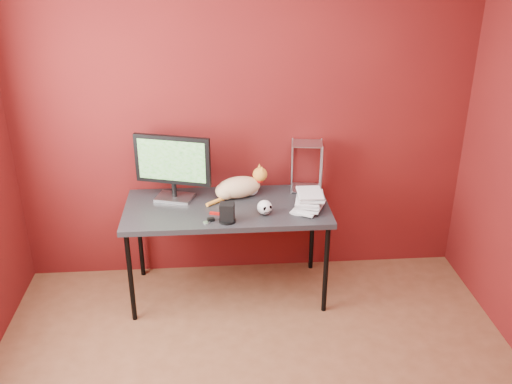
{
  "coord_description": "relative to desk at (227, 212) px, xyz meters",
  "views": [
    {
      "loc": [
        -0.22,
        -2.4,
        2.58
      ],
      "look_at": [
        0.05,
        1.15,
        0.96
      ],
      "focal_mm": 40.0,
      "sensor_mm": 36.0,
      "label": 1
    }
  ],
  "objects": [
    {
      "name": "washer",
      "position": [
        -0.15,
        -0.26,
        0.05
      ],
      "size": [
        0.05,
        0.05,
        0.0
      ],
      "primitive_type": "cylinder",
      "color": "#A6A7AB",
      "rests_on": "desk"
    },
    {
      "name": "cat",
      "position": [
        0.1,
        0.15,
        0.13
      ],
      "size": [
        0.47,
        0.3,
        0.24
      ],
      "rotation": [
        0.0,
        0.0,
        0.26
      ],
      "color": "orange",
      "rests_on": "desk"
    },
    {
      "name": "monitor",
      "position": [
        -0.39,
        0.15,
        0.33
      ],
      "size": [
        0.56,
        0.26,
        0.5
      ],
      "rotation": [
        0.0,
        0.0,
        -0.3
      ],
      "color": "#A6A7AB",
      "rests_on": "desk"
    },
    {
      "name": "room",
      "position": [
        0.15,
        -1.37,
        0.75
      ],
      "size": [
        3.52,
        3.52,
        2.61
      ],
      "color": "brown",
      "rests_on": "ground"
    },
    {
      "name": "skull_mug",
      "position": [
        0.26,
        -0.16,
        0.1
      ],
      "size": [
        0.11,
        0.12,
        0.1
      ],
      "rotation": [
        0.0,
        0.0,
        0.38
      ],
      "color": "white",
      "rests_on": "desk"
    },
    {
      "name": "black_gadget",
      "position": [
        -0.12,
        -0.23,
        0.06
      ],
      "size": [
        0.06,
        0.04,
        0.02
      ],
      "primitive_type": "cube",
      "rotation": [
        0.0,
        0.0,
        0.29
      ],
      "color": "black",
      "rests_on": "desk"
    },
    {
      "name": "speaker",
      "position": [
        -0.0,
        -0.25,
        0.11
      ],
      "size": [
        0.12,
        0.12,
        0.14
      ],
      "rotation": [
        0.0,
        0.0,
        -0.14
      ],
      "color": "black",
      "rests_on": "desk"
    },
    {
      "name": "wire_rack",
      "position": [
        0.63,
        0.26,
        0.24
      ],
      "size": [
        0.25,
        0.21,
        0.39
      ],
      "rotation": [
        0.0,
        0.0,
        -0.13
      ],
      "color": "#A6A7AB",
      "rests_on": "desk"
    },
    {
      "name": "book_stack",
      "position": [
        0.51,
        -0.06,
        0.76
      ],
      "size": [
        0.27,
        0.29,
        1.41
      ],
      "rotation": [
        0.0,
        0.0,
        -0.33
      ],
      "color": "beige",
      "rests_on": "desk"
    },
    {
      "name": "pocket_knife",
      "position": [
        -0.09,
        -0.13,
        0.06
      ],
      "size": [
        0.08,
        0.04,
        0.02
      ],
      "primitive_type": "cube",
      "rotation": [
        0.0,
        0.0,
        -0.28
      ],
      "color": "#A00F0C",
      "rests_on": "desk"
    },
    {
      "name": "desk",
      "position": [
        0.0,
        0.0,
        0.0
      ],
      "size": [
        1.5,
        0.7,
        0.75
      ],
      "color": "black",
      "rests_on": "ground"
    }
  ]
}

